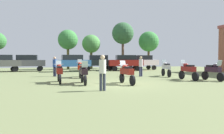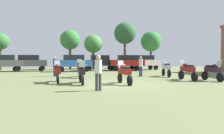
{
  "view_description": "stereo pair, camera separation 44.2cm",
  "coord_description": "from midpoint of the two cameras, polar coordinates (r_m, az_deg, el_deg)",
  "views": [
    {
      "loc": [
        -3.24,
        -12.85,
        1.6
      ],
      "look_at": [
        0.92,
        6.24,
        0.82
      ],
      "focal_mm": 34.47,
      "sensor_mm": 36.0,
      "label": 1
    },
    {
      "loc": [
        -2.81,
        -12.94,
        1.6
      ],
      "look_at": [
        0.92,
        6.24,
        0.82
      ],
      "focal_mm": 34.47,
      "sensor_mm": 36.0,
      "label": 2
    }
  ],
  "objects": [
    {
      "name": "motorcycle_9",
      "position": [
        16.49,
        20.08,
        -0.82
      ],
      "size": [
        0.62,
        2.2,
        1.47
      ],
      "rotation": [
        0.0,
        0.0,
        0.09
      ],
      "color": "black",
      "rests_on": "ground"
    },
    {
      "name": "tree_3",
      "position": [
        34.03,
        3.81,
        8.83
      ],
      "size": [
        3.4,
        3.4,
        7.21
      ],
      "color": "brown",
      "rests_on": "ground"
    },
    {
      "name": "tree_1",
      "position": [
        32.79,
        -27.2,
        5.99
      ],
      "size": [
        2.31,
        2.31,
        5.06
      ],
      "color": "brown",
      "rests_on": "ground"
    },
    {
      "name": "person_3",
      "position": [
        19.45,
        -14.29,
        0.54
      ],
      "size": [
        0.47,
        0.47,
        1.73
      ],
      "rotation": [
        0.0,
        0.0,
        5.69
      ],
      "color": "#2B2D49",
      "rests_on": "ground"
    },
    {
      "name": "motorcycle_4",
      "position": [
        19.26,
        14.79,
        -0.31
      ],
      "size": [
        0.62,
        2.14,
        1.49
      ],
      "rotation": [
        0.0,
        0.0,
        -0.11
      ],
      "color": "black",
      "rests_on": "ground"
    },
    {
      "name": "car_1",
      "position": [
        27.6,
        4.42,
        1.44
      ],
      "size": [
        4.45,
        2.21,
        2.0
      ],
      "rotation": [
        0.0,
        0.0,
        1.47
      ],
      "color": "black",
      "rests_on": "ground"
    },
    {
      "name": "car_6",
      "position": [
        29.87,
        8.86,
        1.48
      ],
      "size": [
        4.54,
        2.47,
        2.0
      ],
      "rotation": [
        0.0,
        0.0,
        1.73
      ],
      "color": "black",
      "rests_on": "ground"
    },
    {
      "name": "motorcycle_3",
      "position": [
        16.71,
        25.82,
        -0.9
      ],
      "size": [
        0.62,
        2.08,
        1.46
      ],
      "rotation": [
        0.0,
        0.0,
        3.26
      ],
      "color": "black",
      "rests_on": "ground"
    },
    {
      "name": "motorcycle_1",
      "position": [
        14.32,
        -13.4,
        -1.25
      ],
      "size": [
        0.62,
        2.21,
        1.44
      ],
      "rotation": [
        0.0,
        0.0,
        0.09
      ],
      "color": "black",
      "rests_on": "ground"
    },
    {
      "name": "person_2",
      "position": [
        10.45,
        -2.44,
        -0.74
      ],
      "size": [
        0.36,
        0.36,
        1.75
      ],
      "rotation": [
        0.0,
        0.0,
        3.19
      ],
      "color": "#303646",
      "rests_on": "ground"
    },
    {
      "name": "car_3",
      "position": [
        28.42,
        -20.65,
        1.32
      ],
      "size": [
        4.37,
        1.97,
        2.0
      ],
      "rotation": [
        0.0,
        0.0,
        1.61
      ],
      "color": "black",
      "rests_on": "ground"
    },
    {
      "name": "car_5",
      "position": [
        28.45,
        -26.3,
        1.23
      ],
      "size": [
        4.55,
        2.52,
        2.0
      ],
      "rotation": [
        0.0,
        0.0,
        1.75
      ],
      "color": "black",
      "rests_on": "ground"
    },
    {
      "name": "motorcycle_10",
      "position": [
        17.91,
        -7.94,
        -0.42
      ],
      "size": [
        0.62,
        2.16,
        1.51
      ],
      "rotation": [
        0.0,
        0.0,
        -0.05
      ],
      "color": "black",
      "rests_on": "ground"
    },
    {
      "name": "motorcycle_7",
      "position": [
        13.23,
        4.24,
        -1.48
      ],
      "size": [
        0.65,
        2.21,
        1.44
      ],
      "rotation": [
        0.0,
        0.0,
        0.13
      ],
      "color": "black",
      "rests_on": "ground"
    },
    {
      "name": "car_2",
      "position": [
        28.52,
        -2.81,
        1.47
      ],
      "size": [
        4.34,
        1.9,
        2.0
      ],
      "rotation": [
        0.0,
        0.0,
        1.55
      ],
      "color": "black",
      "rests_on": "ground"
    },
    {
      "name": "car_4",
      "position": [
        26.17,
        -9.71,
        1.36
      ],
      "size": [
        4.48,
        2.27,
        2.0
      ],
      "rotation": [
        0.0,
        0.0,
        1.68
      ],
      "color": "black",
      "rests_on": "ground"
    },
    {
      "name": "ground_plane",
      "position": [
        13.34,
        2.19,
        -4.55
      ],
      "size": [
        44.0,
        52.0,
        0.02
      ],
      "color": "#6A744A"
    },
    {
      "name": "person_1",
      "position": [
        18.87,
        8.28,
        0.6
      ],
      "size": [
        0.39,
        0.39,
        1.76
      ],
      "rotation": [
        0.0,
        0.0,
        3.3
      ],
      "color": "#2A2D4F",
      "rests_on": "ground"
    },
    {
      "name": "tree_5",
      "position": [
        32.25,
        -4.64,
        6.07
      ],
      "size": [
        2.7,
        2.7,
        5.1
      ],
      "color": "#4E4C2D",
      "rests_on": "ground"
    },
    {
      "name": "tree_6",
      "position": [
        32.12,
        -10.71,
        7.04
      ],
      "size": [
        2.87,
        2.87,
        5.74
      ],
      "color": "brown",
      "rests_on": "ground"
    },
    {
      "name": "tree_2",
      "position": [
        35.06,
        10.65,
        6.62
      ],
      "size": [
        3.22,
        3.22,
        5.89
      ],
      "color": "brown",
      "rests_on": "ground"
    },
    {
      "name": "motorcycle_11",
      "position": [
        13.33,
        -7.19,
        -1.46
      ],
      "size": [
        0.62,
        2.2,
        1.44
      ],
      "rotation": [
        0.0,
        0.0,
        3.18
      ],
      "color": "black",
      "rests_on": "ground"
    }
  ]
}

